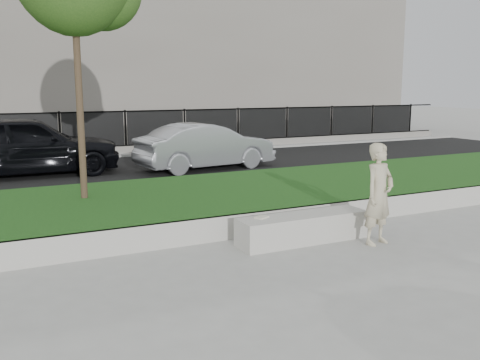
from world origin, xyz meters
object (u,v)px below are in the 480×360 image
stone_bench (303,228)px  man (379,194)px  car_silver (206,146)px  car_dark (27,145)px  book (262,217)px

stone_bench → man: 1.30m
car_silver → car_dark: bearing=70.1°
stone_bench → book: size_ratio=10.53×
man → book: (-1.69, 0.72, -0.34)m
man → book: bearing=144.0°
car_dark → car_silver: (4.78, -1.08, -0.16)m
man → car_silver: bearing=73.7°
car_silver → book: bearing=156.4°
car_dark → stone_bench: bearing=-157.6°
stone_bench → car_silver: size_ratio=0.54×
stone_bench → book: bearing=171.7°
man → car_silver: (0.46, 8.01, -0.09)m
book → car_dark: (-2.64, 8.38, 0.41)m
man → book: man is taller
man → book: size_ratio=7.71×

